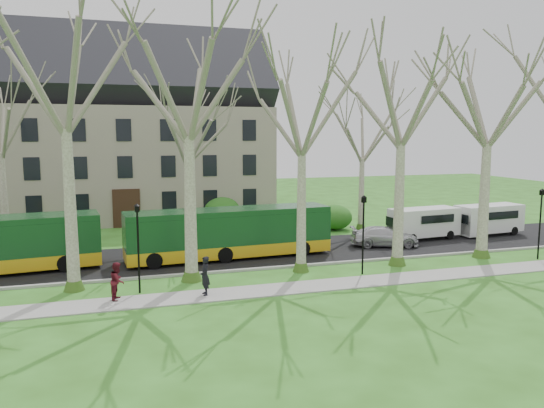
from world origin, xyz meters
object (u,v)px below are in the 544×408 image
(van_a, at_px, (424,224))
(sedan, at_px, (385,236))
(pedestrian_a, at_px, (205,276))
(bus_follow, at_px, (229,232))
(pedestrian_b, at_px, (118,281))
(van_b, at_px, (489,220))

(van_a, bearing_deg, sedan, -166.58)
(sedan, height_order, pedestrian_a, pedestrian_a)
(bus_follow, bearing_deg, sedan, -2.47)
(pedestrian_b, bearing_deg, sedan, -53.32)
(van_a, relative_size, pedestrian_b, 2.96)
(van_b, distance_m, pedestrian_b, 28.47)
(pedestrian_b, bearing_deg, van_b, -57.83)
(sedan, relative_size, pedestrian_a, 2.47)
(bus_follow, bearing_deg, van_b, 0.72)
(van_a, distance_m, pedestrian_b, 23.16)
(sedan, distance_m, van_a, 4.21)
(van_a, relative_size, pedestrian_a, 2.79)
(bus_follow, xyz_separation_m, pedestrian_a, (-2.78, -7.19, -0.65))
(sedan, distance_m, van_b, 9.67)
(sedan, distance_m, pedestrian_b, 18.98)
(sedan, relative_size, pedestrian_b, 2.62)
(sedan, relative_size, van_a, 0.88)
(van_a, distance_m, pedestrian_a, 19.69)
(sedan, xyz_separation_m, pedestrian_a, (-13.67, -7.39, 0.27))
(bus_follow, relative_size, van_a, 2.44)
(pedestrian_a, bearing_deg, van_a, 113.72)
(bus_follow, height_order, pedestrian_a, bus_follow)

